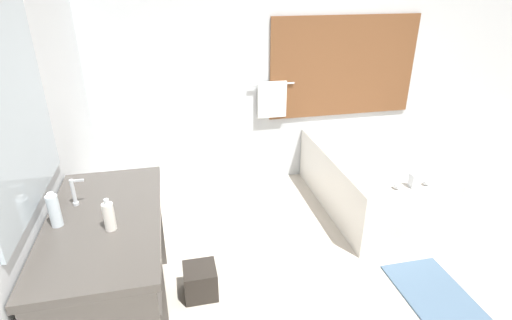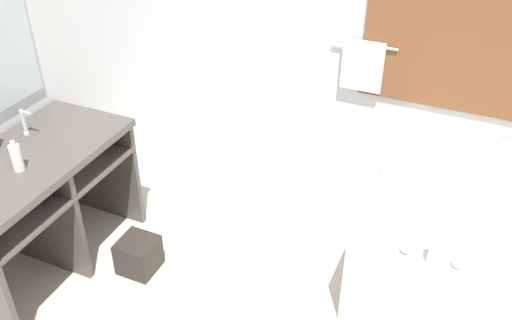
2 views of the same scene
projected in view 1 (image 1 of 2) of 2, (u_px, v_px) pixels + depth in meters
The scene contains 10 objects.
ground_plane at pixel (383, 307), 2.94m from camera, with size 16.00×16.00×0.00m, color beige.
wall_back_with_blinds at pixel (299, 63), 4.35m from camera, with size 7.40×0.13×2.70m.
wall_left_with_mirror at pixel (1, 172), 1.93m from camera, with size 0.08×7.40×2.70m.
vanity_counter at pixel (110, 250), 2.52m from camera, with size 0.67×1.31×0.90m.
sink_faucet at pixel (74, 193), 2.50m from camera, with size 0.09×0.04×0.18m.
bathtub at pixel (368, 177), 4.12m from camera, with size 0.91×1.64×0.71m.
water_bottle_1 at pixel (54, 210), 2.28m from camera, with size 0.07×0.07×0.22m.
soap_dispenser at pixel (109, 216), 2.25m from camera, with size 0.06×0.06×0.20m.
waste_bin at pixel (200, 281), 3.01m from camera, with size 0.24×0.24×0.24m.
bath_mat at pixel (437, 297), 3.02m from camera, with size 0.49×0.83×0.02m.
Camera 1 is at (-1.40, -1.95, 2.22)m, focal length 28.00 mm.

